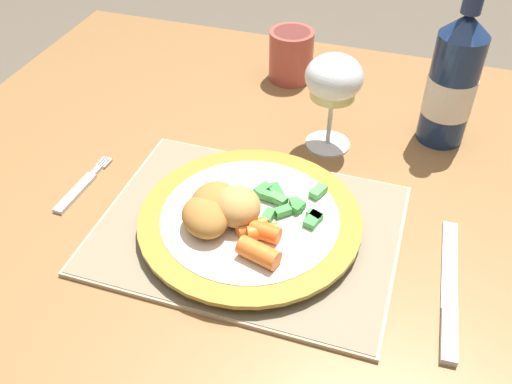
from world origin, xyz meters
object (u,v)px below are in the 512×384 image
object	(u,v)px
table_knife	(449,298)
bottle	(453,80)
wine_glass	(334,82)
dinner_plate	(250,221)
fork	(80,188)
dining_table	(290,253)
drinking_cup	(291,54)

from	to	relation	value
table_knife	bottle	xyz separation A→B (m)	(-0.04, 0.32, 0.10)
wine_glass	dinner_plate	bearing A→B (deg)	-104.12
fork	dining_table	bearing A→B (deg)	12.17
dining_table	fork	bearing A→B (deg)	-167.83
fork	bottle	world-z (taller)	bottle
dinner_plate	wine_glass	size ratio (longest dim) A/B	1.88
dining_table	bottle	xyz separation A→B (m)	(0.17, 0.22, 0.19)
wine_glass	drinking_cup	distance (m)	0.22
fork	drinking_cup	world-z (taller)	drinking_cup
dining_table	wine_glass	size ratio (longest dim) A/B	7.71
fork	wine_glass	distance (m)	0.38
wine_glass	fork	bearing A→B (deg)	-145.34
fork	table_knife	distance (m)	0.50
dining_table	dinner_plate	xyz separation A→B (m)	(-0.04, -0.06, 0.11)
fork	drinking_cup	xyz separation A→B (m)	(0.19, 0.38, 0.04)
dining_table	dinner_plate	bearing A→B (deg)	-120.55
fork	bottle	distance (m)	0.55
dining_table	bottle	world-z (taller)	bottle
dining_table	table_knife	size ratio (longest dim) A/B	5.34
fork	dinner_plate	bearing A→B (deg)	-0.72
dinner_plate	wine_glass	xyz separation A→B (m)	(0.05, 0.21, 0.09)
drinking_cup	fork	bearing A→B (deg)	-116.62
bottle	drinking_cup	distance (m)	0.29
fork	bottle	bearing A→B (deg)	31.40
dinner_plate	dining_table	bearing A→B (deg)	59.45
table_knife	wine_glass	distance (m)	0.33
wine_glass	drinking_cup	world-z (taller)	wine_glass
dinner_plate	fork	world-z (taller)	dinner_plate
table_knife	drinking_cup	xyz separation A→B (m)	(-0.30, 0.42, 0.04)
dinner_plate	bottle	bearing A→B (deg)	53.26
dinner_plate	bottle	size ratio (longest dim) A/B	1.04
drinking_cup	wine_glass	bearing A→B (deg)	-58.77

